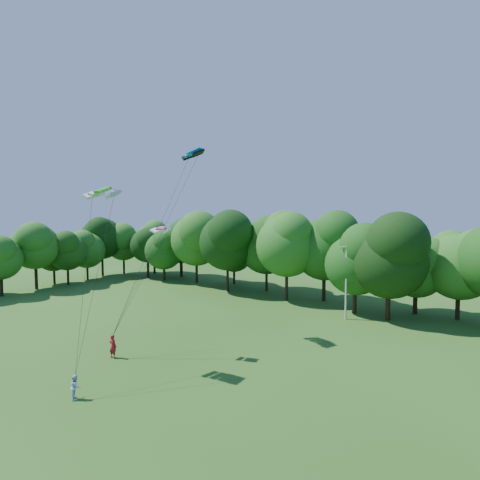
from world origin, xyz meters
The scene contains 10 objects.
ground centered at (0.00, 0.00, 0.00)m, with size 160.00×160.00×0.00m, color #224B14.
utility_pole centered at (2.80, 30.85, 4.28)m, with size 1.66×0.28×8.32m.
kite_flyer_left centered at (-6.99, 7.96, 0.96)m, with size 0.70×0.46×1.93m, color #A51520.
kite_flyer_right centered at (-2.69, 2.69, 0.78)m, with size 0.76×0.59×1.56m, color #B3C5F8.
kite_teal centered at (-6.27, 16.38, 17.67)m, with size 3.15×2.17×0.75m.
kite_green centered at (-5.56, 6.56, 13.49)m, with size 3.02×1.81×0.56m.
kite_pink centered at (-4.64, 11.17, 10.56)m, with size 1.88×1.40×0.31m.
tree_back_west centered at (-33.37, 38.49, 7.58)m, with size 8.34×8.34×12.14m.
tree_back_center centered at (6.52, 33.53, 8.01)m, with size 8.82×8.82×12.82m.
tree_flank_west centered at (-41.38, 20.73, 5.95)m, with size 6.56×6.56×9.54m.
Camera 1 is at (20.03, -8.31, 11.65)m, focal length 28.00 mm.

